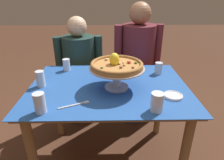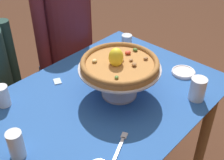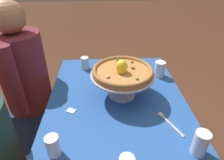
# 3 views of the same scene
# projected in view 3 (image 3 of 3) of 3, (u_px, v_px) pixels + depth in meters

# --- Properties ---
(dining_table) EXTENTS (1.14, 0.83, 0.71)m
(dining_table) POSITION_uv_depth(u_px,v_px,m) (117.00, 115.00, 1.24)
(dining_table) COLOR olive
(dining_table) RESTS_ON ground
(pizza_stand) EXTENTS (0.38, 0.38, 0.16)m
(pizza_stand) POSITION_uv_depth(u_px,v_px,m) (122.00, 80.00, 1.17)
(pizza_stand) COLOR #B7B7C1
(pizza_stand) RESTS_ON dining_table
(pizza) EXTENTS (0.36, 0.36, 0.10)m
(pizza) POSITION_uv_depth(u_px,v_px,m) (123.00, 71.00, 1.14)
(pizza) COLOR #AD753D
(pizza) RESTS_ON pizza_stand
(water_glass_back_right) EXTENTS (0.06, 0.06, 0.10)m
(water_glass_back_right) POSITION_uv_depth(u_px,v_px,m) (85.00, 64.00, 1.50)
(water_glass_back_right) COLOR silver
(water_glass_back_right) RESTS_ON dining_table
(water_glass_front_right) EXTENTS (0.07, 0.07, 0.11)m
(water_glass_front_right) POSITION_uv_depth(u_px,v_px,m) (159.00, 70.00, 1.40)
(water_glass_front_right) COLOR white
(water_glass_front_right) RESTS_ON dining_table
(water_glass_back_left) EXTENTS (0.06, 0.06, 0.10)m
(water_glass_back_left) POSITION_uv_depth(u_px,v_px,m) (53.00, 147.00, 0.84)
(water_glass_back_left) COLOR white
(water_glass_back_left) RESTS_ON dining_table
(water_glass_front_left) EXTENTS (0.07, 0.07, 0.12)m
(water_glass_front_left) POSITION_uv_depth(u_px,v_px,m) (200.00, 144.00, 0.84)
(water_glass_front_left) COLOR silver
(water_glass_front_left) RESTS_ON dining_table
(side_plate) EXTENTS (0.12, 0.12, 0.02)m
(side_plate) POSITION_uv_depth(u_px,v_px,m) (135.00, 66.00, 1.54)
(side_plate) COLOR white
(side_plate) RESTS_ON dining_table
(dinner_fork) EXTENTS (0.18, 0.09, 0.01)m
(dinner_fork) POSITION_uv_depth(u_px,v_px,m) (169.00, 123.00, 1.02)
(dinner_fork) COLOR #B7B7C1
(dinner_fork) RESTS_ON dining_table
(sugar_packet) EXTENTS (0.06, 0.06, 0.00)m
(sugar_packet) POSITION_uv_depth(u_px,v_px,m) (71.00, 111.00, 1.10)
(sugar_packet) COLOR silver
(sugar_packet) RESTS_ON dining_table
(diner_right) EXTENTS (0.49, 0.36, 1.25)m
(diner_right) POSITION_uv_depth(u_px,v_px,m) (28.00, 90.00, 1.47)
(diner_right) COLOR navy
(diner_right) RESTS_ON ground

